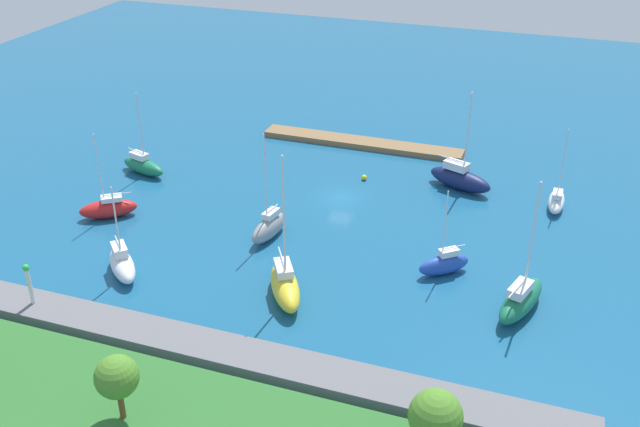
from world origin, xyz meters
TOP-DOWN VIEW (x-y plane):
  - water at (0.00, 0.00)m, footprint 160.00×160.00m
  - pier_dock at (2.05, -14.99)m, footprint 25.93×2.99m
  - breakwater at (0.00, 29.08)m, footprint 55.15×3.62m
  - harbor_beacon at (17.53, 29.08)m, footprint 0.56×0.56m
  - park_tree_midwest at (-17.24, 34.36)m, footprint 3.42×3.42m
  - park_tree_east at (3.02, 38.06)m, footprint 2.96×2.96m
  - sailboat_white_inner_mooring at (14.03, 21.28)m, footprint 5.67×5.77m
  - sailboat_green_outer_mooring at (-20.81, 15.21)m, footprint 4.25×7.72m
  - sailboat_yellow_by_breakwater at (-1.38, 19.87)m, footprint 5.73×7.44m
  - sailboat_gray_center_basin at (3.99, 10.74)m, footprint 2.49×5.82m
  - sailboat_red_lone_north at (21.51, 12.31)m, footprint 5.99×5.08m
  - sailboat_navy_mid_basin at (-11.88, -6.68)m, footprint 7.92×4.91m
  - sailboat_blue_along_channel at (-13.63, 11.47)m, footprint 4.82×4.39m
  - sailboat_white_west_end at (-22.49, -5.28)m, footprint 1.68×5.29m
  - sailboat_green_far_south at (23.88, 1.73)m, footprint 6.63×3.60m
  - mooring_buoy_yellow at (-1.15, -5.23)m, footprint 0.62×0.62m

SIDE VIEW (x-z plane):
  - water at x=0.00m, z-range 0.00..0.00m
  - mooring_buoy_yellow at x=-1.15m, z-range 0.00..0.62m
  - pier_dock at x=2.05m, z-range 0.00..0.70m
  - breakwater at x=0.00m, z-range 0.00..1.14m
  - sailboat_white_west_end at x=-22.49m, z-range -3.55..5.39m
  - sailboat_red_lone_north at x=21.51m, z-range -3.65..5.72m
  - sailboat_green_far_south at x=23.88m, z-range -3.93..6.02m
  - sailboat_blue_along_channel at x=-13.63m, z-range -3.19..5.31m
  - sailboat_white_inner_mooring at x=14.03m, z-range -3.40..5.60m
  - sailboat_gray_center_basin at x=3.99m, z-range -4.37..6.83m
  - sailboat_green_outer_mooring at x=-20.81m, z-range -4.75..7.28m
  - sailboat_navy_mid_basin at x=-11.88m, z-range -4.43..6.99m
  - sailboat_yellow_by_breakwater at x=-1.38m, z-range -5.52..8.14m
  - harbor_beacon at x=17.53m, z-range 1.43..5.16m
  - park_tree_midwest at x=-17.24m, z-range 1.91..6.80m
  - park_tree_east at x=3.02m, z-range 2.14..7.08m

